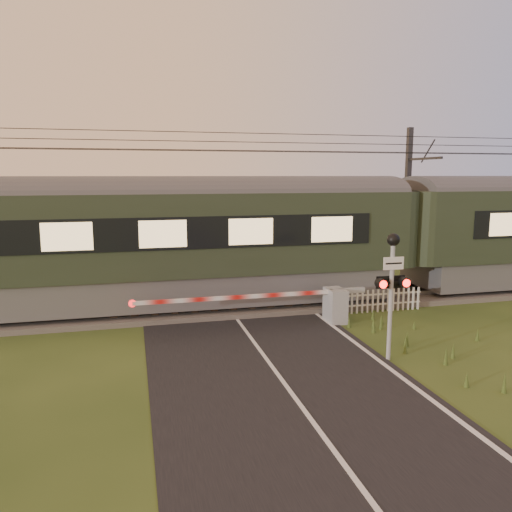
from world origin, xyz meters
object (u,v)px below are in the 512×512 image
object	(u,v)px
crossing_signal	(392,274)
boom_gate	(324,304)
train	(399,234)
catenary_mast	(408,203)
picket_fence	(378,301)

from	to	relation	value
crossing_signal	boom_gate	bearing A→B (deg)	96.87
train	catenary_mast	bearing A→B (deg)	53.95
train	catenary_mast	xyz separation A→B (m)	(1.62, 2.22, 1.03)
train	picket_fence	bearing A→B (deg)	-133.61
train	catenary_mast	size ratio (longest dim) A/B	6.94
picket_fence	catenary_mast	size ratio (longest dim) A/B	0.50
picket_fence	catenary_mast	world-z (taller)	catenary_mast
boom_gate	crossing_signal	distance (m)	3.82
boom_gate	picket_fence	distance (m)	2.41
train	catenary_mast	world-z (taller)	catenary_mast
train	crossing_signal	bearing A→B (deg)	-121.18
train	picket_fence	size ratio (longest dim) A/B	13.99
catenary_mast	picket_fence	bearing A→B (deg)	-129.73
boom_gate	catenary_mast	xyz separation A→B (m)	(5.71, 4.86, 2.85)
picket_fence	boom_gate	bearing A→B (deg)	-162.03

